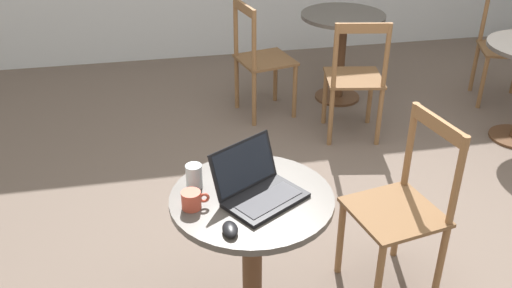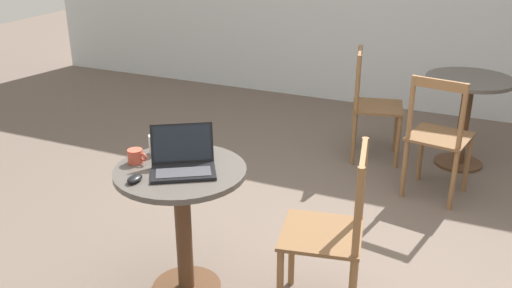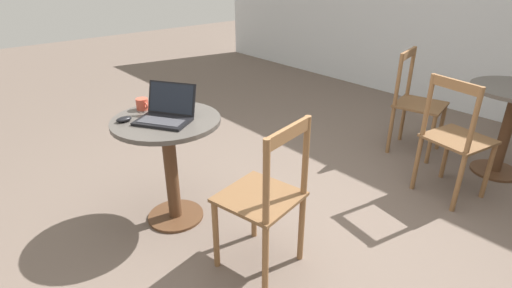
{
  "view_description": "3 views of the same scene",
  "coord_description": "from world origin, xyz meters",
  "px_view_note": "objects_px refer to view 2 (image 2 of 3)",
  "views": [
    {
      "loc": [
        -1.09,
        -2.42,
        2.12
      ],
      "look_at": [
        -0.58,
        0.12,
        0.65
      ],
      "focal_mm": 40.0,
      "sensor_mm": 36.0,
      "label": 1
    },
    {
      "loc": [
        0.73,
        -2.78,
        2.01
      ],
      "look_at": [
        -0.56,
        0.11,
        0.69
      ],
      "focal_mm": 40.0,
      "sensor_mm": 36.0,
      "label": 2
    },
    {
      "loc": [
        1.44,
        -1.6,
        1.69
      ],
      "look_at": [
        -0.32,
        -0.08,
        0.59
      ],
      "focal_mm": 28.0,
      "sensor_mm": 36.0,
      "label": 3
    }
  ],
  "objects_px": {
    "chair_near_right": "(330,234)",
    "chair_far_left": "(373,106)",
    "cafe_table_near": "(182,203)",
    "drinking_glass": "(155,144)",
    "chair_far_front": "(438,138)",
    "mouse": "(135,179)",
    "mug": "(136,156)",
    "cafe_table_far": "(467,102)",
    "laptop": "(183,162)"
  },
  "relations": [
    {
      "from": "chair_far_front",
      "to": "drinking_glass",
      "type": "bearing_deg",
      "value": -129.5
    },
    {
      "from": "mouse",
      "to": "mug",
      "type": "bearing_deg",
      "value": 123.5
    },
    {
      "from": "cafe_table_far",
      "to": "laptop",
      "type": "relative_size",
      "value": 1.79
    },
    {
      "from": "cafe_table_near",
      "to": "chair_far_left",
      "type": "bearing_deg",
      "value": 77.48
    },
    {
      "from": "cafe_table_near",
      "to": "chair_near_right",
      "type": "height_order",
      "value": "chair_near_right"
    },
    {
      "from": "cafe_table_far",
      "to": "laptop",
      "type": "height_order",
      "value": "laptop"
    },
    {
      "from": "chair_near_right",
      "to": "drinking_glass",
      "type": "bearing_deg",
      "value": -178.1
    },
    {
      "from": "chair_far_front",
      "to": "chair_near_right",
      "type": "bearing_deg",
      "value": -101.62
    },
    {
      "from": "cafe_table_near",
      "to": "chair_near_right",
      "type": "distance_m",
      "value": 0.8
    },
    {
      "from": "cafe_table_near",
      "to": "cafe_table_far",
      "type": "xyz_separation_m",
      "value": [
        1.23,
        2.43,
        0.0
      ]
    },
    {
      "from": "mouse",
      "to": "mug",
      "type": "relative_size",
      "value": 0.87
    },
    {
      "from": "cafe_table_near",
      "to": "mug",
      "type": "relative_size",
      "value": 6.56
    },
    {
      "from": "mouse",
      "to": "mug",
      "type": "distance_m",
      "value": 0.23
    },
    {
      "from": "chair_far_front",
      "to": "mouse",
      "type": "relative_size",
      "value": 9.4
    },
    {
      "from": "chair_far_left",
      "to": "chair_far_front",
      "type": "relative_size",
      "value": 1.0
    },
    {
      "from": "cafe_table_near",
      "to": "laptop",
      "type": "relative_size",
      "value": 1.79
    },
    {
      "from": "chair_near_right",
      "to": "cafe_table_near",
      "type": "bearing_deg",
      "value": -168.86
    },
    {
      "from": "cafe_table_far",
      "to": "chair_far_left",
      "type": "bearing_deg",
      "value": -167.06
    },
    {
      "from": "chair_far_left",
      "to": "chair_far_front",
      "type": "height_order",
      "value": "same"
    },
    {
      "from": "drinking_glass",
      "to": "chair_far_left",
      "type": "bearing_deg",
      "value": 71.18
    },
    {
      "from": "cafe_table_far",
      "to": "mouse",
      "type": "height_order",
      "value": "mouse"
    },
    {
      "from": "cafe_table_near",
      "to": "chair_far_front",
      "type": "bearing_deg",
      "value": 57.53
    },
    {
      "from": "chair_far_left",
      "to": "mouse",
      "type": "relative_size",
      "value": 9.4
    },
    {
      "from": "drinking_glass",
      "to": "cafe_table_far",
      "type": "bearing_deg",
      "value": 57.73
    },
    {
      "from": "mug",
      "to": "mouse",
      "type": "bearing_deg",
      "value": -56.5
    },
    {
      "from": "cafe_table_far",
      "to": "chair_near_right",
      "type": "bearing_deg",
      "value": -101.18
    },
    {
      "from": "chair_far_front",
      "to": "drinking_glass",
      "type": "xyz_separation_m",
      "value": [
        -1.33,
        -1.62,
        0.34
      ]
    },
    {
      "from": "chair_near_right",
      "to": "chair_far_left",
      "type": "height_order",
      "value": "same"
    },
    {
      "from": "cafe_table_near",
      "to": "chair_far_left",
      "type": "height_order",
      "value": "chair_far_left"
    },
    {
      "from": "cafe_table_far",
      "to": "mouse",
      "type": "bearing_deg",
      "value": -117.11
    },
    {
      "from": "cafe_table_far",
      "to": "chair_near_right",
      "type": "distance_m",
      "value": 2.32
    },
    {
      "from": "chair_near_right",
      "to": "cafe_table_far",
      "type": "bearing_deg",
      "value": 78.82
    },
    {
      "from": "chair_far_left",
      "to": "mouse",
      "type": "bearing_deg",
      "value": -104.21
    },
    {
      "from": "chair_far_left",
      "to": "drinking_glass",
      "type": "relative_size",
      "value": 8.78
    },
    {
      "from": "mug",
      "to": "drinking_glass",
      "type": "xyz_separation_m",
      "value": [
        0.02,
        0.15,
        0.02
      ]
    },
    {
      "from": "cafe_table_near",
      "to": "drinking_glass",
      "type": "height_order",
      "value": "drinking_glass"
    },
    {
      "from": "cafe_table_far",
      "to": "drinking_glass",
      "type": "bearing_deg",
      "value": -122.27
    },
    {
      "from": "cafe_table_near",
      "to": "mouse",
      "type": "distance_m",
      "value": 0.33
    },
    {
      "from": "chair_far_left",
      "to": "laptop",
      "type": "xyz_separation_m",
      "value": [
        -0.48,
        -2.27,
        0.33
      ]
    },
    {
      "from": "mouse",
      "to": "drinking_glass",
      "type": "bearing_deg",
      "value": 106.49
    },
    {
      "from": "chair_far_front",
      "to": "mug",
      "type": "xyz_separation_m",
      "value": [
        -1.36,
        -1.77,
        0.32
      ]
    },
    {
      "from": "laptop",
      "to": "chair_far_left",
      "type": "bearing_deg",
      "value": 78.18
    },
    {
      "from": "cafe_table_far",
      "to": "chair_far_left",
      "type": "xyz_separation_m",
      "value": [
        -0.73,
        -0.17,
        -0.09
      ]
    },
    {
      "from": "laptop",
      "to": "mug",
      "type": "height_order",
      "value": "laptop"
    },
    {
      "from": "chair_far_left",
      "to": "chair_far_front",
      "type": "distance_m",
      "value": 0.8
    },
    {
      "from": "cafe_table_far",
      "to": "chair_far_front",
      "type": "bearing_deg",
      "value": -100.18
    },
    {
      "from": "chair_far_front",
      "to": "drinking_glass",
      "type": "height_order",
      "value": "chair_far_front"
    },
    {
      "from": "chair_far_left",
      "to": "cafe_table_far",
      "type": "bearing_deg",
      "value": 12.94
    },
    {
      "from": "cafe_table_far",
      "to": "drinking_glass",
      "type": "relative_size",
      "value": 7.05
    },
    {
      "from": "chair_near_right",
      "to": "mug",
      "type": "relative_size",
      "value": 8.18
    }
  ]
}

